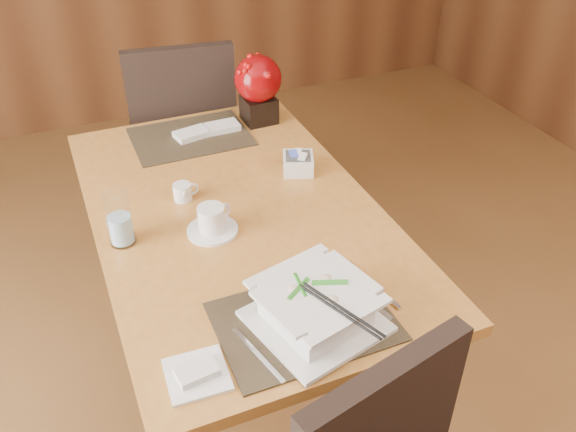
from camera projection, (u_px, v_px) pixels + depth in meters
name	position (u px, v px, depth m)	size (l,w,h in m)	color
dining_table	(237.00, 234.00, 2.05)	(0.90, 1.50, 0.75)	#B47532
placemat_near	(304.00, 321.00, 1.58)	(0.45, 0.33, 0.01)	black
placemat_far	(191.00, 137.00, 2.41)	(0.45, 0.33, 0.01)	black
soup_setting	(316.00, 308.00, 1.54)	(0.36, 0.36, 0.12)	silver
coffee_cup	(212.00, 222.00, 1.88)	(0.16, 0.16, 0.09)	silver
water_glass	(119.00, 218.00, 1.81)	(0.08, 0.08, 0.18)	white
creamer_jug	(183.00, 192.00, 2.03)	(0.08, 0.08, 0.06)	silver
sugar_caddy	(298.00, 164.00, 2.18)	(0.11, 0.11, 0.06)	silver
berry_decor	(258.00, 85.00, 2.43)	(0.19, 0.19, 0.28)	black
napkins_far	(209.00, 130.00, 2.42)	(0.26, 0.09, 0.02)	silver
bread_plate	(197.00, 375.00, 1.44)	(0.14, 0.14, 0.01)	silver
far_chair	(184.00, 132.00, 2.81)	(0.53, 0.54, 1.03)	black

